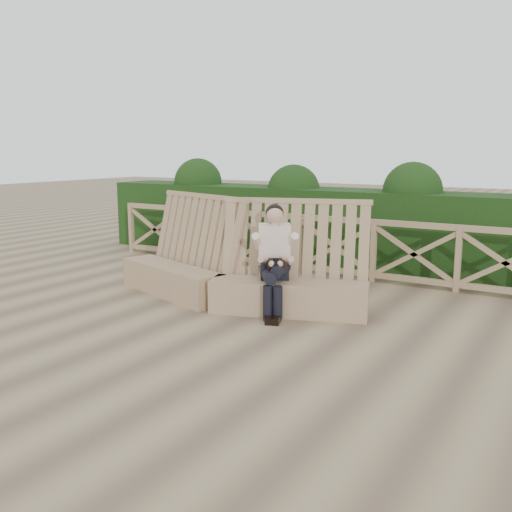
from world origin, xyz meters
The scene contains 5 objects.
ground centered at (0.00, 0.00, 0.00)m, with size 60.00×60.00×0.00m, color brown.
bench centered at (-0.63, 1.02, 0.40)m, with size 4.34×1.41×1.61m.
woman centered at (0.21, 0.91, 0.82)m, with size 0.74×0.98×1.54m.
guardrail centered at (0.00, 3.50, 0.55)m, with size 10.10×0.09×1.10m.
hedge centered at (0.00, 4.70, 0.75)m, with size 12.00×1.20×1.50m, color black.
Camera 1 is at (4.10, -5.90, 2.29)m, focal length 40.00 mm.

